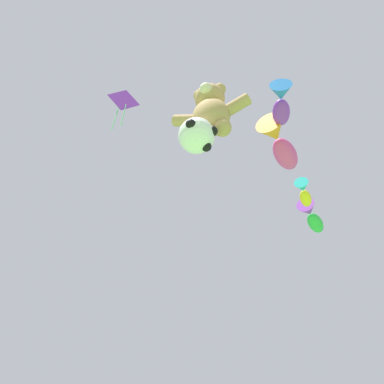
{
  "coord_description": "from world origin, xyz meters",
  "views": [
    {
      "loc": [
        3.82,
        -1.25,
        1.3
      ],
      "look_at": [
        1.54,
        5.16,
        7.99
      ],
      "focal_mm": 35.0,
      "sensor_mm": 36.0,
      "label": 1
    }
  ],
  "objects_px": {
    "fish_kite_magenta": "(280,143)",
    "diamond_kite": "(123,102)",
    "soccer_ball_kite": "(197,136)",
    "teddy_bear_kite": "(211,111)",
    "fish_kite_violet": "(281,103)",
    "fish_kite_goldfin": "(304,193)",
    "fish_kite_emerald": "(312,216)"
  },
  "relations": [
    {
      "from": "fish_kite_goldfin",
      "to": "diamond_kite",
      "type": "height_order",
      "value": "diamond_kite"
    },
    {
      "from": "soccer_ball_kite",
      "to": "fish_kite_emerald",
      "type": "relative_size",
      "value": 0.44
    },
    {
      "from": "fish_kite_emerald",
      "to": "fish_kite_violet",
      "type": "bearing_deg",
      "value": -92.58
    },
    {
      "from": "soccer_ball_kite",
      "to": "fish_kite_goldfin",
      "type": "bearing_deg",
      "value": 69.2
    },
    {
      "from": "teddy_bear_kite",
      "to": "soccer_ball_kite",
      "type": "distance_m",
      "value": 1.43
    },
    {
      "from": "fish_kite_emerald",
      "to": "fish_kite_magenta",
      "type": "bearing_deg",
      "value": -97.37
    },
    {
      "from": "fish_kite_goldfin",
      "to": "fish_kite_emerald",
      "type": "distance_m",
      "value": 2.17
    },
    {
      "from": "soccer_ball_kite",
      "to": "fish_kite_violet",
      "type": "xyz_separation_m",
      "value": [
        2.35,
        1.85,
        3.1
      ]
    },
    {
      "from": "teddy_bear_kite",
      "to": "fish_kite_emerald",
      "type": "bearing_deg",
      "value": 74.56
    },
    {
      "from": "soccer_ball_kite",
      "to": "fish_kite_magenta",
      "type": "relative_size",
      "value": 0.4
    },
    {
      "from": "soccer_ball_kite",
      "to": "fish_kite_goldfin",
      "type": "xyz_separation_m",
      "value": [
        2.51,
        6.6,
        3.23
      ]
    },
    {
      "from": "fish_kite_emerald",
      "to": "diamond_kite",
      "type": "distance_m",
      "value": 9.87
    },
    {
      "from": "teddy_bear_kite",
      "to": "diamond_kite",
      "type": "height_order",
      "value": "diamond_kite"
    },
    {
      "from": "fish_kite_magenta",
      "to": "fish_kite_goldfin",
      "type": "bearing_deg",
      "value": 80.26
    },
    {
      "from": "soccer_ball_kite",
      "to": "fish_kite_violet",
      "type": "height_order",
      "value": "fish_kite_violet"
    },
    {
      "from": "fish_kite_emerald",
      "to": "diamond_kite",
      "type": "height_order",
      "value": "diamond_kite"
    },
    {
      "from": "soccer_ball_kite",
      "to": "fish_kite_magenta",
      "type": "xyz_separation_m",
      "value": [
        2.0,
        3.66,
        3.25
      ]
    },
    {
      "from": "fish_kite_magenta",
      "to": "diamond_kite",
      "type": "distance_m",
      "value": 6.49
    },
    {
      "from": "fish_kite_magenta",
      "to": "fish_kite_goldfin",
      "type": "relative_size",
      "value": 1.66
    },
    {
      "from": "fish_kite_magenta",
      "to": "teddy_bear_kite",
      "type": "bearing_deg",
      "value": -116.41
    },
    {
      "from": "fish_kite_violet",
      "to": "fish_kite_goldfin",
      "type": "bearing_deg",
      "value": 88.08
    },
    {
      "from": "teddy_bear_kite",
      "to": "diamond_kite",
      "type": "bearing_deg",
      "value": 164.83
    },
    {
      "from": "fish_kite_violet",
      "to": "diamond_kite",
      "type": "relative_size",
      "value": 0.61
    },
    {
      "from": "soccer_ball_kite",
      "to": "fish_kite_emerald",
      "type": "height_order",
      "value": "fish_kite_emerald"
    },
    {
      "from": "soccer_ball_kite",
      "to": "fish_kite_violet",
      "type": "relative_size",
      "value": 0.62
    },
    {
      "from": "fish_kite_magenta",
      "to": "diamond_kite",
      "type": "height_order",
      "value": "diamond_kite"
    },
    {
      "from": "fish_kite_magenta",
      "to": "soccer_ball_kite",
      "type": "bearing_deg",
      "value": -118.68
    },
    {
      "from": "teddy_bear_kite",
      "to": "fish_kite_violet",
      "type": "bearing_deg",
      "value": 37.82
    },
    {
      "from": "teddy_bear_kite",
      "to": "fish_kite_violet",
      "type": "distance_m",
      "value": 3.09
    },
    {
      "from": "diamond_kite",
      "to": "teddy_bear_kite",
      "type": "bearing_deg",
      "value": -15.17
    },
    {
      "from": "teddy_bear_kite",
      "to": "diamond_kite",
      "type": "xyz_separation_m",
      "value": [
        -3.92,
        1.06,
        4.2
      ]
    },
    {
      "from": "diamond_kite",
      "to": "fish_kite_emerald",
      "type": "bearing_deg",
      "value": 49.7
    }
  ]
}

